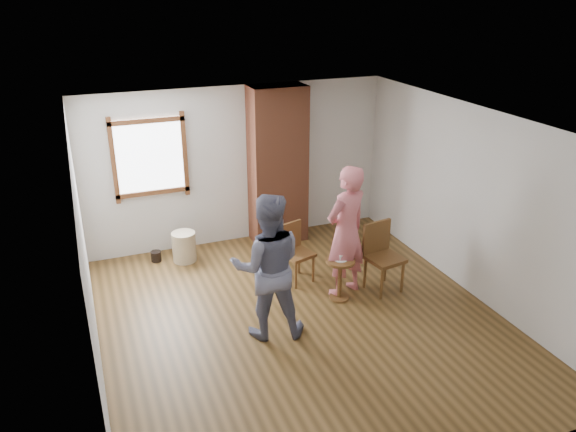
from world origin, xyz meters
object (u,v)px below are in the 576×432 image
(dining_chair_right, at_px, (381,253))
(side_table, at_px, (340,273))
(man, at_px, (268,267))
(dining_chair_left, at_px, (294,249))
(person_pink, at_px, (346,232))
(stoneware_crock, at_px, (184,247))

(dining_chair_right, relative_size, side_table, 1.64)
(dining_chair_right, distance_m, man, 1.96)
(dining_chair_left, height_order, person_pink, person_pink)
(stoneware_crock, relative_size, dining_chair_right, 0.48)
(man, xyz_separation_m, person_pink, (1.32, 0.54, 0.01))
(dining_chair_left, height_order, man, man)
(stoneware_crock, bearing_deg, dining_chair_right, -37.24)
(stoneware_crock, xyz_separation_m, dining_chair_left, (1.39, -1.18, 0.25))
(stoneware_crock, distance_m, dining_chair_right, 3.08)
(man, bearing_deg, stoneware_crock, -61.56)
(person_pink, bearing_deg, side_table, 25.22)
(dining_chair_right, relative_size, man, 0.53)
(dining_chair_left, bearing_deg, man, -142.27)
(side_table, bearing_deg, man, -161.01)
(stoneware_crock, bearing_deg, side_table, -47.50)
(dining_chair_left, height_order, dining_chair_right, dining_chair_right)
(side_table, height_order, man, man)
(dining_chair_left, xyz_separation_m, man, (-0.81, -1.16, 0.44))
(dining_chair_left, bearing_deg, side_table, -80.61)
(stoneware_crock, xyz_separation_m, man, (0.58, -2.33, 0.69))
(dining_chair_right, xyz_separation_m, man, (-1.86, -0.48, 0.37))
(man, bearing_deg, side_table, -146.50)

